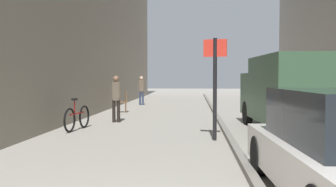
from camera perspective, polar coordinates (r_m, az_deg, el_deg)
name	(u,v)px	position (r m, az deg, el deg)	size (l,w,h in m)	color
ground_plane	(177,118)	(15.06, 1.32, -3.71)	(80.00, 80.00, 0.00)	gray
kerb_strip	(217,117)	(15.07, 7.34, -3.50)	(0.16, 40.00, 0.12)	slate
pedestrian_main_foreground	(116,95)	(13.84, -7.70, -0.28)	(0.33, 0.22, 1.67)	black
pedestrian_mid_block	(141,88)	(22.33, -3.96, 0.75)	(0.33, 0.22, 1.67)	#2D3851
delivery_van	(290,91)	(11.86, 17.64, 0.33)	(2.29, 5.03, 2.22)	#335138
street_sign_post	(215,80)	(9.84, 6.97, 2.03)	(0.59, 0.18, 2.60)	black
bicycle_leaning	(77,118)	(12.04, -13.30, -3.50)	(0.28, 1.76, 0.98)	black
cafe_chair_near_window	(124,101)	(17.69, -6.60, -1.04)	(0.53, 0.53, 0.94)	brown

